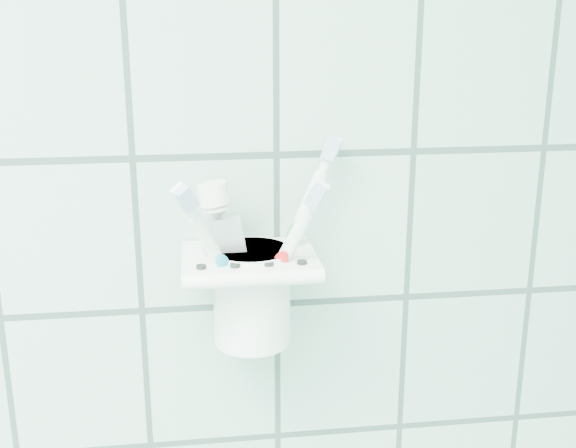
# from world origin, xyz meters

# --- Properties ---
(holder_bracket) EXTENTS (0.12, 0.10, 0.04)m
(holder_bracket) POSITION_xyz_m (0.65, 1.15, 1.31)
(holder_bracket) COLOR white
(holder_bracket) RESTS_ON wall_back
(cup) EXTENTS (0.08, 0.08, 0.09)m
(cup) POSITION_xyz_m (0.66, 1.16, 1.28)
(cup) COLOR white
(cup) RESTS_ON holder_bracket
(toothbrush_pink) EXTENTS (0.07, 0.07, 0.18)m
(toothbrush_pink) POSITION_xyz_m (0.66, 1.16, 1.34)
(toothbrush_pink) COLOR white
(toothbrush_pink) RESTS_ON cup
(toothbrush_blue) EXTENTS (0.08, 0.03, 0.20)m
(toothbrush_blue) POSITION_xyz_m (0.66, 1.16, 1.34)
(toothbrush_blue) COLOR white
(toothbrush_blue) RESTS_ON cup
(toothbrush_orange) EXTENTS (0.07, 0.08, 0.18)m
(toothbrush_orange) POSITION_xyz_m (0.65, 1.17, 1.34)
(toothbrush_orange) COLOR white
(toothbrush_orange) RESTS_ON cup
(toothpaste_tube) EXTENTS (0.06, 0.03, 0.16)m
(toothpaste_tube) POSITION_xyz_m (0.65, 1.15, 1.33)
(toothpaste_tube) COLOR silver
(toothpaste_tube) RESTS_ON cup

